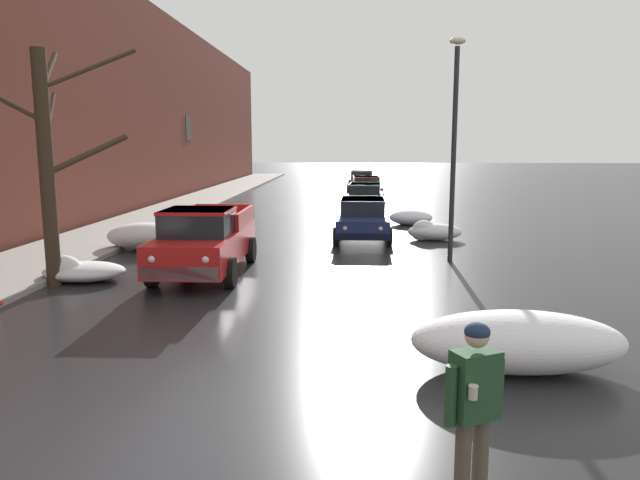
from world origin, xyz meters
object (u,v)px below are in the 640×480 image
pedestrian_with_coffee (474,400)px  sedan_grey_queued_behind_truck (362,180)px  sedan_maroon_parked_far_down_block (366,188)px  pickup_truck_red_approaching_near_lane (205,241)px  street_lamp_post (454,139)px  sedan_darkblue_parked_kerbside_close (363,218)px  bare_tree_second_along_sidewalk (50,158)px  sedan_green_parked_kerbside_mid (365,198)px

pedestrian_with_coffee → sedan_grey_queued_behind_truck: bearing=90.5°
sedan_maroon_parked_far_down_block → sedan_grey_queued_behind_truck: 7.49m
pickup_truck_red_approaching_near_lane → sedan_grey_queued_behind_truck: 28.31m
sedan_maroon_parked_far_down_block → street_lamp_post: (1.93, -18.42, 2.69)m
sedan_darkblue_parked_kerbside_close → street_lamp_post: bearing=-58.3°
bare_tree_second_along_sidewalk → street_lamp_post: bearing=18.4°
pickup_truck_red_approaching_near_lane → sedan_green_parked_kerbside_mid: pickup_truck_red_approaching_near_lane is taller
sedan_grey_queued_behind_truck → sedan_green_parked_kerbside_mid: bearing=-90.4°
sedan_green_parked_kerbside_mid → sedan_darkblue_parked_kerbside_close: bearing=-91.9°
sedan_maroon_parked_far_down_block → pedestrian_with_coffee: (0.22, -30.13, 0.28)m
pickup_truck_red_approaching_near_lane → sedan_green_parked_kerbside_mid: 14.60m
sedan_maroon_parked_far_down_block → pedestrian_with_coffee: pedestrian_with_coffee is taller
pickup_truck_red_approaching_near_lane → street_lamp_post: bearing=17.3°
sedan_grey_queued_behind_truck → pedestrian_with_coffee: bearing=-89.5°
sedan_green_parked_kerbside_mid → sedan_grey_queued_behind_truck: same height
bare_tree_second_along_sidewalk → sedan_grey_queued_behind_truck: (7.80, 29.17, -2.24)m
sedan_darkblue_parked_kerbside_close → sedan_maroon_parked_far_down_block: bearing=88.0°
sedan_darkblue_parked_kerbside_close → sedan_maroon_parked_far_down_block: 14.49m
sedan_grey_queued_behind_truck → street_lamp_post: street_lamp_post is taller
pickup_truck_red_approaching_near_lane → sedan_darkblue_parked_kerbside_close: size_ratio=1.18×
sedan_darkblue_parked_kerbside_close → sedan_grey_queued_behind_truck: 21.97m
pickup_truck_red_approaching_near_lane → sedan_maroon_parked_far_down_block: size_ratio=1.22×
bare_tree_second_along_sidewalk → sedan_green_parked_kerbside_mid: bare_tree_second_along_sidewalk is taller
sedan_darkblue_parked_kerbside_close → street_lamp_post: street_lamp_post is taller
pedestrian_with_coffee → sedan_darkblue_parked_kerbside_close: bearing=92.6°
sedan_maroon_parked_far_down_block → street_lamp_post: street_lamp_post is taller
bare_tree_second_along_sidewalk → pickup_truck_red_approaching_near_lane: (3.28, 1.23, -2.11)m
sedan_darkblue_parked_kerbside_close → sedan_green_parked_kerbside_mid: same height
bare_tree_second_along_sidewalk → sedan_maroon_parked_far_down_block: (7.93, 21.69, -2.24)m
sedan_darkblue_parked_kerbside_close → pedestrian_with_coffee: pedestrian_with_coffee is taller
pickup_truck_red_approaching_near_lane → pedestrian_with_coffee: same height
pickup_truck_red_approaching_near_lane → sedan_grey_queued_behind_truck: pickup_truck_red_approaching_near_lane is taller
sedan_darkblue_parked_kerbside_close → sedan_maroon_parked_far_down_block: size_ratio=1.04×
street_lamp_post → pickup_truck_red_approaching_near_lane: bearing=-162.7°
sedan_maroon_parked_far_down_block → sedan_grey_queued_behind_truck: bearing=91.0°
sedan_grey_queued_behind_truck → bare_tree_second_along_sidewalk: bearing=-105.0°
sedan_green_parked_kerbside_mid → pedestrian_with_coffee: size_ratio=2.47×
bare_tree_second_along_sidewalk → sedan_grey_queued_behind_truck: bearing=75.0°
sedan_darkblue_parked_kerbside_close → sedan_green_parked_kerbside_mid: size_ratio=1.00×
bare_tree_second_along_sidewalk → pickup_truck_red_approaching_near_lane: bare_tree_second_along_sidewalk is taller
pickup_truck_red_approaching_near_lane → sedan_darkblue_parked_kerbside_close: 7.29m
sedan_grey_queued_behind_truck → pickup_truck_red_approaching_near_lane: bearing=-99.2°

